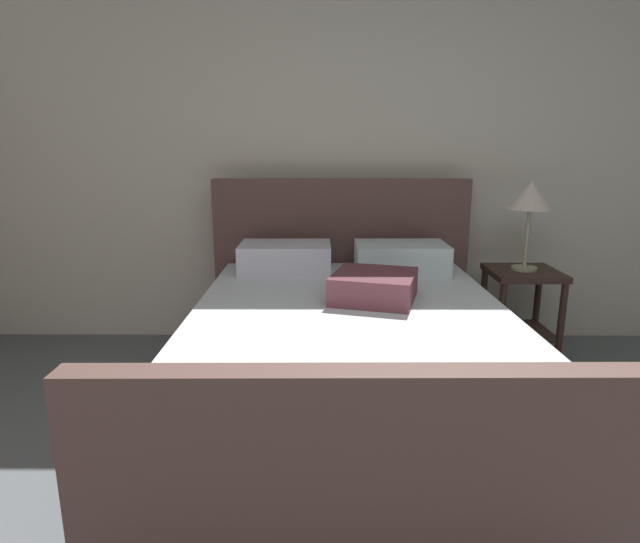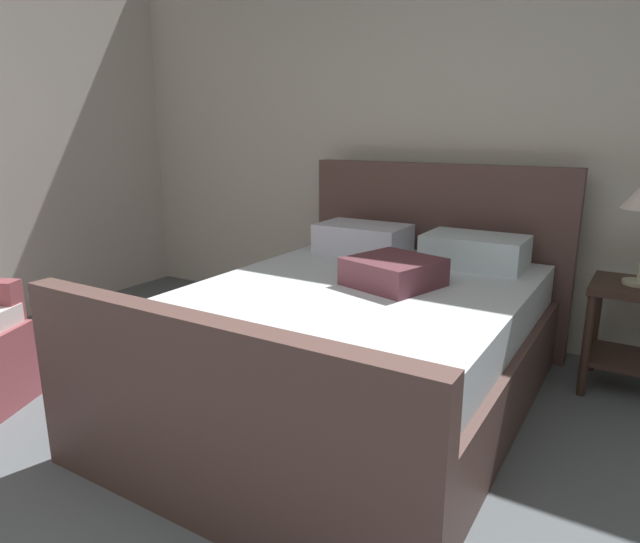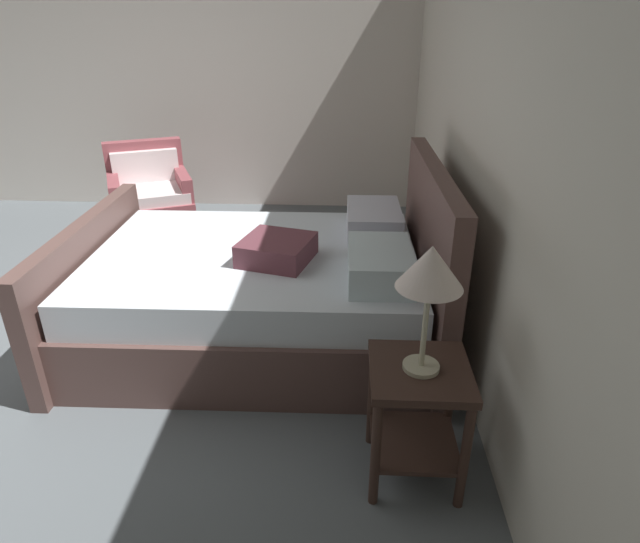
# 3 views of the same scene
# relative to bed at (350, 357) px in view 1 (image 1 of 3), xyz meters

# --- Properties ---
(wall_back) EXTENTS (6.24, 0.12, 2.81)m
(wall_back) POSITION_rel_bed_xyz_m (0.29, 1.31, 1.06)
(wall_back) COLOR silver
(wall_back) RESTS_ON ground
(bed) EXTENTS (1.74, 2.32, 1.18)m
(bed) POSITION_rel_bed_xyz_m (0.00, 0.00, 0.00)
(bed) COLOR brown
(bed) RESTS_ON ground
(nightstand_right) EXTENTS (0.44, 0.44, 0.60)m
(nightstand_right) POSITION_rel_bed_xyz_m (1.18, 0.86, 0.05)
(nightstand_right) COLOR #39261F
(nightstand_right) RESTS_ON ground
(table_lamp_right) EXTENTS (0.27, 0.27, 0.58)m
(table_lamp_right) POSITION_rel_bed_xyz_m (1.18, 0.86, 0.72)
(table_lamp_right) COLOR #B7B293
(table_lamp_right) RESTS_ON nightstand_right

